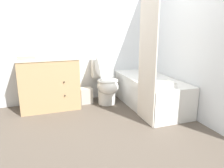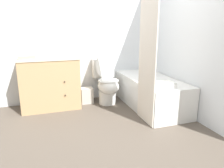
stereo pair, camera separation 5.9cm
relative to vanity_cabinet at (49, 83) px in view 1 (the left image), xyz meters
The scene contains 12 objects.
ground_plane 1.75m from the vanity_cabinet, 63.40° to the right, with size 14.00×14.00×0.00m, color brown.
wall_back 1.14m from the vanity_cabinet, 21.18° to the left, with size 8.00×0.06×2.50m.
wall_right 2.26m from the vanity_cabinet, 17.12° to the right, with size 0.05×2.78×2.50m.
vanity_cabinet is the anchor object (origin of this frame).
sink_faucet 0.50m from the vanity_cabinet, 90.00° to the left, with size 0.14×0.12×0.12m.
toilet 0.98m from the vanity_cabinet, ahead, with size 0.39×0.67×0.89m.
bathtub 1.72m from the vanity_cabinet, 17.35° to the right, with size 0.71×1.55×0.51m.
shower_curtain 1.73m from the vanity_cabinet, 39.13° to the right, with size 0.01×0.49×2.02m.
wastebasket 0.70m from the vanity_cabinet, ahead, with size 0.21×0.18×0.28m.
tissue_box 0.53m from the vanity_cabinet, ahead, with size 0.14×0.15×0.10m.
hand_towel_folded 0.57m from the vanity_cabinet, 155.20° to the right, with size 0.26×0.14×0.05m.
bath_towel_folded 1.86m from the vanity_cabinet, 35.84° to the right, with size 0.32×0.21×0.08m.
Camera 1 is at (-0.94, -2.17, 1.37)m, focal length 35.00 mm.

